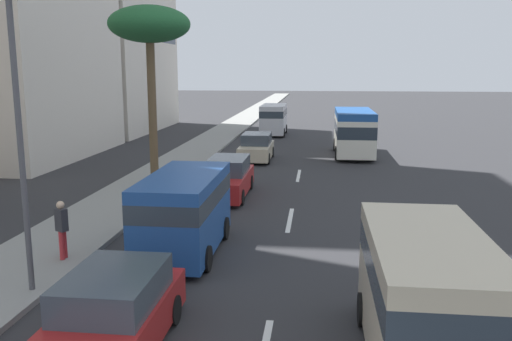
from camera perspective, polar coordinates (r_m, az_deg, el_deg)
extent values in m
plane|color=#2D2D30|center=(37.17, 5.07, 2.26)|extent=(198.00, 198.00, 0.00)
cube|color=gray|center=(38.00, -5.63, 2.55)|extent=(162.00, 3.12, 0.15)
cube|color=silver|center=(19.81, 3.60, -5.22)|extent=(3.20, 0.16, 0.01)
cube|color=silver|center=(27.94, 4.52, -0.53)|extent=(3.20, 0.16, 0.01)
cube|color=silver|center=(45.04, 1.87, 5.49)|extent=(4.88, 1.93, 2.29)
cube|color=#2D3842|center=(45.00, 1.88, 6.12)|extent=(4.89, 1.93, 0.55)
cylinder|color=black|center=(43.62, 2.91, 4.01)|extent=(0.72, 0.24, 0.72)
cylinder|color=black|center=(43.78, 0.51, 4.05)|extent=(0.72, 0.24, 0.72)
cylinder|color=black|center=(46.53, 3.14, 4.43)|extent=(0.72, 0.24, 0.72)
cylinder|color=black|center=(46.67, 0.89, 4.46)|extent=(0.72, 0.24, 0.72)
cube|color=#A51E1E|center=(11.11, -15.06, -15.68)|extent=(4.42, 1.82, 0.78)
cube|color=#38424C|center=(11.01, -14.81, -11.87)|extent=(2.43, 1.67, 0.64)
cylinder|color=black|center=(12.14, -8.76, -14.35)|extent=(0.64, 0.22, 0.64)
cylinder|color=black|center=(12.66, -16.29, -13.58)|extent=(0.64, 0.22, 0.64)
cube|color=beige|center=(10.59, 17.57, -12.55)|extent=(4.78, 2.07, 2.29)
cube|color=#2D3842|center=(10.40, 17.73, -9.99)|extent=(4.79, 2.07, 0.55)
cylinder|color=black|center=(12.15, 11.31, -14.21)|extent=(0.72, 0.24, 0.72)
cylinder|color=black|center=(12.47, 20.63, -14.03)|extent=(0.72, 0.24, 0.72)
cube|color=beige|center=(32.51, 0.04, 2.10)|extent=(4.25, 1.79, 0.78)
cube|color=#38424C|center=(32.62, 0.08, 3.39)|extent=(2.34, 1.64, 0.64)
cylinder|color=black|center=(31.17, 1.26, 1.26)|extent=(0.64, 0.22, 0.64)
cylinder|color=black|center=(31.37, -1.73, 1.32)|extent=(0.64, 0.22, 0.64)
cylinder|color=black|center=(33.76, 1.68, 1.99)|extent=(0.64, 0.22, 0.64)
cylinder|color=black|center=(33.94, -1.09, 2.04)|extent=(0.64, 0.22, 0.64)
cube|color=silver|center=(34.75, 10.28, 3.76)|extent=(6.42, 2.26, 2.21)
cube|color=#1E4C93|center=(34.62, 10.36, 5.92)|extent=(6.42, 2.26, 0.42)
cube|color=#28333D|center=(34.70, 10.31, 4.45)|extent=(6.43, 2.26, 0.74)
cylinder|color=black|center=(36.66, 8.39, 2.73)|extent=(0.84, 0.26, 0.84)
cylinder|color=black|center=(36.79, 11.73, 2.65)|extent=(0.84, 0.26, 0.84)
cylinder|color=black|center=(32.98, 8.57, 1.84)|extent=(0.84, 0.26, 0.84)
cylinder|color=black|center=(33.12, 12.28, 1.75)|extent=(0.84, 0.26, 0.84)
cube|color=#A51E1E|center=(23.32, -3.02, -1.32)|extent=(4.72, 1.73, 0.81)
cube|color=#38424C|center=(23.40, -2.94, 0.57)|extent=(2.60, 1.59, 0.67)
cylinder|color=black|center=(21.84, -1.60, -2.84)|extent=(0.64, 0.22, 0.64)
cylinder|color=black|center=(22.12, -5.68, -2.72)|extent=(0.64, 0.22, 0.64)
cylinder|color=black|center=(24.67, -0.63, -1.26)|extent=(0.64, 0.22, 0.64)
cylinder|color=black|center=(24.92, -4.25, -1.17)|extent=(0.64, 0.22, 0.64)
cube|color=#1E478C|center=(16.16, -7.59, -4.25)|extent=(4.77, 1.97, 2.18)
cube|color=#2D3842|center=(16.05, -7.63, -2.59)|extent=(4.78, 1.98, 0.52)
cylinder|color=black|center=(14.91, -5.31, -9.25)|extent=(0.72, 0.24, 0.72)
cylinder|color=black|center=(15.39, -12.25, -8.80)|extent=(0.72, 0.24, 0.72)
cylinder|color=black|center=(17.57, -3.39, -6.10)|extent=(0.72, 0.24, 0.72)
cylinder|color=black|center=(17.98, -9.32, -5.83)|extent=(0.72, 0.24, 0.72)
cylinder|color=red|center=(16.21, -19.83, -7.48)|extent=(0.14, 0.14, 0.81)
cylinder|color=red|center=(16.34, -19.58, -7.31)|extent=(0.14, 0.14, 0.81)
cube|color=#333338|center=(16.07, -19.87, -4.93)|extent=(0.34, 0.39, 0.64)
sphere|color=beige|center=(15.96, -19.97, -3.44)|extent=(0.22, 0.22, 0.22)
cylinder|color=brown|center=(25.50, -10.88, 6.16)|extent=(0.39, 0.39, 6.70)
ellipsoid|color=#236033|center=(25.50, -11.20, 14.94)|extent=(3.68, 3.68, 1.66)
cylinder|color=#4C4C51|center=(13.64, -23.63, 2.55)|extent=(0.14, 0.14, 7.13)
cube|color=#2D3847|center=(48.80, -10.73, 14.28)|extent=(13.71, 0.08, 1.71)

